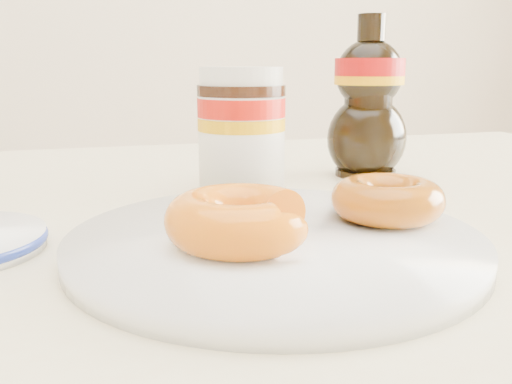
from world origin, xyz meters
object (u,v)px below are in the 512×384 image
object	(u,v)px
donut_whole	(387,199)
syrup_bottle	(368,97)
donut_bitten	(240,219)
dining_table	(209,288)
plate	(275,242)
nutella_jar	(241,125)

from	to	relation	value
donut_whole	syrup_bottle	xyz separation A→B (m)	(0.10, 0.24, 0.07)
donut_bitten	donut_whole	world-z (taller)	donut_bitten
dining_table	donut_bitten	distance (m)	0.20
donut_bitten	syrup_bottle	size ratio (longest dim) A/B	0.53
donut_bitten	donut_whole	bearing A→B (deg)	1.89
donut_bitten	syrup_bottle	bearing A→B (deg)	37.35
plate	donut_whole	size ratio (longest dim) A/B	3.39
dining_table	donut_bitten	bearing A→B (deg)	-93.48
donut_whole	syrup_bottle	size ratio (longest dim) A/B	0.46
dining_table	donut_bitten	size ratio (longest dim) A/B	13.56
plate	nutella_jar	size ratio (longest dim) A/B	2.29
plate	nutella_jar	bearing A→B (deg)	81.86
donut_whole	syrup_bottle	distance (m)	0.27
plate	syrup_bottle	size ratio (longest dim) A/B	1.57
donut_whole	nutella_jar	xyz separation A→B (m)	(-0.07, 0.20, 0.04)
donut_whole	nutella_jar	size ratio (longest dim) A/B	0.67
plate	syrup_bottle	xyz separation A→B (m)	(0.20, 0.25, 0.09)
donut_whole	nutella_jar	distance (m)	0.21
syrup_bottle	donut_bitten	bearing A→B (deg)	-130.53
nutella_jar	syrup_bottle	world-z (taller)	syrup_bottle
dining_table	syrup_bottle	bearing A→B (deg)	25.40
dining_table	syrup_bottle	world-z (taller)	syrup_bottle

